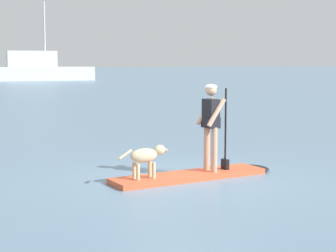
% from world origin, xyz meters
% --- Properties ---
extents(ground_plane, '(400.00, 400.00, 0.00)m').
position_xyz_m(ground_plane, '(0.00, 0.00, 0.00)').
color(ground_plane, slate).
extents(paddleboard, '(3.44, 1.05, 0.10)m').
position_xyz_m(paddleboard, '(0.23, 0.02, 0.05)').
color(paddleboard, '#E55933').
rests_on(paddleboard, ground_plane).
extents(person_paddler, '(0.63, 0.51, 1.68)m').
position_xyz_m(person_paddler, '(0.50, 0.05, 1.08)').
color(person_paddler, tan).
rests_on(person_paddler, paddleboard).
extents(dog, '(1.00, 0.27, 0.59)m').
position_xyz_m(dog, '(-0.91, -0.09, 0.50)').
color(dog, '#CCB78C').
rests_on(dog, paddleboard).
extents(moored_boat_far_starboard, '(12.49, 3.39, 9.11)m').
position_xyz_m(moored_boat_far_starboard, '(8.01, 56.74, 1.29)').
color(moored_boat_far_starboard, silver).
rests_on(moored_boat_far_starboard, ground_plane).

